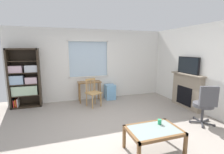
{
  "coord_description": "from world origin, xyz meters",
  "views": [
    {
      "loc": [
        -1.12,
        -3.4,
        1.84
      ],
      "look_at": [
        0.3,
        0.94,
        1.06
      ],
      "focal_mm": 26.01,
      "sensor_mm": 36.0,
      "label": 1
    }
  ],
  "objects": [
    {
      "name": "coffee_table",
      "position": [
        0.41,
        -1.09,
        0.38
      ],
      "size": [
        0.94,
        0.64,
        0.45
      ],
      "color": "#8C9E99",
      "rests_on": "ground"
    },
    {
      "name": "tv",
      "position": [
        2.66,
        0.59,
        1.35
      ],
      "size": [
        0.06,
        0.83,
        0.52
      ],
      "color": "black",
      "rests_on": "fireplace"
    },
    {
      "name": "wooden_chair",
      "position": [
        -0.12,
        1.63,
        0.46
      ],
      "size": [
        0.55,
        0.54,
        0.9
      ],
      "color": "tan",
      "rests_on": "ground"
    },
    {
      "name": "ground",
      "position": [
        0.0,
        0.0,
        -0.01
      ],
      "size": [
        6.54,
        5.99,
        0.02
      ],
      "primitive_type": "cube",
      "color": "#9E9389"
    },
    {
      "name": "plastic_drawer_unit",
      "position": [
        0.63,
        2.19,
        0.27
      ],
      "size": [
        0.35,
        0.4,
        0.54
      ],
      "primitive_type": "cube",
      "color": "#72ADDB",
      "rests_on": "ground"
    },
    {
      "name": "wall_back_with_window",
      "position": [
        0.01,
        2.49,
        1.25
      ],
      "size": [
        5.54,
        0.15,
        2.54
      ],
      "color": "silver",
      "rests_on": "ground"
    },
    {
      "name": "office_chair",
      "position": [
        2.19,
        -0.54,
        0.55
      ],
      "size": [
        0.59,
        0.62,
        1.0
      ],
      "color": "#4C4C51",
      "rests_on": "ground"
    },
    {
      "name": "bookshelf",
      "position": [
        -2.19,
        2.25,
        0.88
      ],
      "size": [
        0.9,
        0.38,
        1.87
      ],
      "color": "#2D2319",
      "rests_on": "ground"
    },
    {
      "name": "wall_right",
      "position": [
        2.83,
        0.0,
        1.27
      ],
      "size": [
        0.12,
        5.19,
        2.54
      ],
      "primitive_type": "cube",
      "color": "silver",
      "rests_on": "ground"
    },
    {
      "name": "desk_under_window",
      "position": [
        -0.14,
        2.14,
        0.57
      ],
      "size": [
        0.81,
        0.38,
        0.72
      ],
      "color": "brown",
      "rests_on": "ground"
    },
    {
      "name": "sippy_cup",
      "position": [
        0.62,
        -0.95,
        0.49
      ],
      "size": [
        0.07,
        0.07,
        0.09
      ],
      "primitive_type": "cylinder",
      "color": "#33B770",
      "rests_on": "coffee_table"
    },
    {
      "name": "fireplace",
      "position": [
        2.67,
        0.59,
        0.55
      ],
      "size": [
        0.26,
        1.21,
        1.09
      ],
      "color": "gray",
      "rests_on": "ground"
    }
  ]
}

